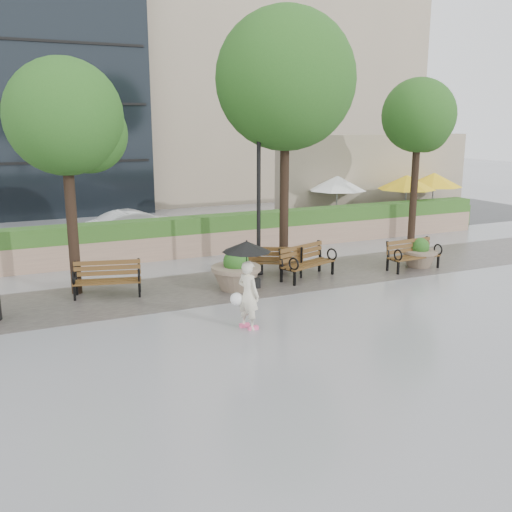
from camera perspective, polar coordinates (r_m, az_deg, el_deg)
name	(u,v)px	position (r m, az deg, el deg)	size (l,w,h in m)	color
ground	(297,313)	(13.95, 4.16, -5.69)	(100.00, 100.00, 0.00)	gray
cobble_strip	(248,282)	(16.52, -0.85, -2.63)	(28.00, 3.20, 0.01)	#383330
hedge_wall	(201,236)	(20.00, -5.50, 2.04)	(24.00, 0.80, 1.35)	tan
cafe_wall	(375,179)	(26.90, 11.82, 7.55)	(10.00, 0.60, 4.00)	tan
cafe_hedge	(395,220)	(25.07, 13.71, 3.48)	(8.00, 0.50, 0.90)	#2A551C
asphalt_street	(169,234)	(23.87, -8.65, 2.14)	(40.00, 7.00, 0.00)	black
bldg_stone	(264,34)	(38.64, 0.78, 21.34)	(18.00, 10.00, 20.00)	tan
bench_1	(108,286)	(15.63, -14.60, -2.96)	(1.84, 1.09, 0.93)	#583919
bench_2	(273,267)	(17.16, 1.73, -1.09)	(1.87, 1.42, 0.94)	#583919
bench_3	(307,269)	(16.93, 5.16, -1.29)	(1.95, 1.30, 0.98)	#583919
bench_4	(413,261)	(18.55, 15.43, -0.49)	(1.78, 0.80, 0.93)	#583919
planter_left	(236,274)	(15.72, -2.00, -1.79)	(1.37, 1.37, 1.15)	#7F6B56
planter_right	(419,255)	(18.95, 16.03, 0.05)	(1.13, 1.13, 0.95)	#7F6B56
lamppost	(259,209)	(16.98, 0.27, 4.75)	(0.28, 0.28, 4.54)	black
tree_0	(70,122)	(15.67, -18.07, 12.60)	(3.12, 2.96, 6.13)	black
tree_1	(289,85)	(17.64, 3.30, 16.70)	(4.15, 4.15, 7.82)	black
tree_2	(420,119)	(23.05, 16.10, 13.02)	(2.96, 2.77, 6.18)	black
patio_umb_white	(337,183)	(24.69, 8.14, 7.19)	(2.50, 2.50, 2.30)	black
patio_umb_yellow_a	(407,183)	(25.66, 14.84, 7.11)	(2.50, 2.50, 2.30)	black
patio_umb_yellow_b	(434,180)	(27.17, 17.37, 7.26)	(2.50, 2.50, 2.30)	black
car_right	(138,226)	(22.56, -11.76, 2.96)	(1.30, 3.73, 1.23)	silver
pedestrian	(247,276)	(12.56, -0.87, -2.02)	(1.08, 1.08, 1.99)	beige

